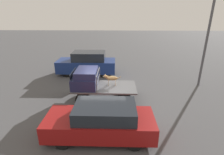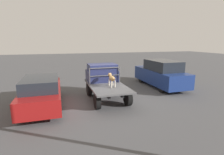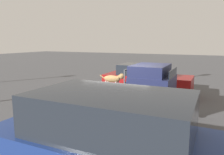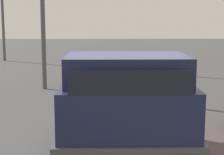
{
  "view_description": "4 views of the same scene",
  "coord_description": "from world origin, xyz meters",
  "px_view_note": "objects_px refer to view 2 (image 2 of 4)",
  "views": [
    {
      "loc": [
        -0.74,
        9.6,
        5.14
      ],
      "look_at": [
        -0.46,
        -0.17,
        1.38
      ],
      "focal_mm": 28.0,
      "sensor_mm": 36.0,
      "label": 1
    },
    {
      "loc": [
        -9.19,
        2.5,
        3.28
      ],
      "look_at": [
        -0.46,
        -0.17,
        1.38
      ],
      "focal_mm": 28.0,
      "sensor_mm": 36.0,
      "label": 2
    },
    {
      "loc": [
        3.12,
        -7.8,
        2.79
      ],
      "look_at": [
        -0.46,
        -0.17,
        1.38
      ],
      "focal_mm": 35.0,
      "sensor_mm": 36.0,
      "label": 3
    },
    {
      "loc": [
        6.2,
        -0.31,
        2.43
      ],
      "look_at": [
        -0.46,
        -0.17,
        1.38
      ],
      "focal_mm": 60.0,
      "sensor_mm": 36.0,
      "label": 4
    }
  ],
  "objects_px": {
    "flatbed_truck": "(107,89)",
    "parked_sedan": "(42,92)",
    "dog": "(112,78)",
    "parked_pickup_far": "(161,74)"
  },
  "relations": [
    {
      "from": "dog",
      "to": "parked_sedan",
      "type": "relative_size",
      "value": 0.24
    },
    {
      "from": "flatbed_truck",
      "to": "parked_sedan",
      "type": "height_order",
      "value": "parked_sedan"
    },
    {
      "from": "parked_sedan",
      "to": "parked_pickup_far",
      "type": "relative_size",
      "value": 0.94
    },
    {
      "from": "dog",
      "to": "parked_sedan",
      "type": "xyz_separation_m",
      "value": [
        0.28,
        3.58,
        -0.55
      ]
    },
    {
      "from": "flatbed_truck",
      "to": "parked_sedan",
      "type": "xyz_separation_m",
      "value": [
        -0.11,
        3.41,
        0.16
      ]
    },
    {
      "from": "dog",
      "to": "parked_sedan",
      "type": "distance_m",
      "value": 3.63
    },
    {
      "from": "flatbed_truck",
      "to": "parked_pickup_far",
      "type": "bearing_deg",
      "value": -68.83
    },
    {
      "from": "dog",
      "to": "parked_pickup_far",
      "type": "relative_size",
      "value": 0.23
    },
    {
      "from": "dog",
      "to": "parked_sedan",
      "type": "bearing_deg",
      "value": 90.69
    },
    {
      "from": "flatbed_truck",
      "to": "dog",
      "type": "relative_size",
      "value": 3.46
    }
  ]
}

